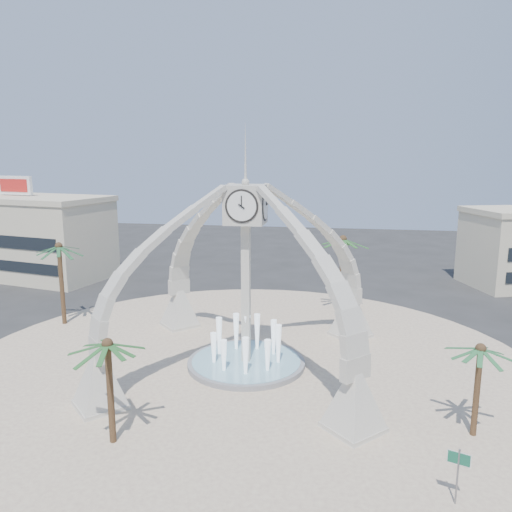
% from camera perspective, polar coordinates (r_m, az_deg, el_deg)
% --- Properties ---
extents(ground, '(140.00, 140.00, 0.00)m').
position_cam_1_polar(ground, '(34.92, -1.12, -12.45)').
color(ground, '#282828').
rests_on(ground, ground).
extents(plaza, '(40.00, 40.00, 0.06)m').
position_cam_1_polar(plaza, '(34.90, -1.12, -12.40)').
color(plaza, beige).
rests_on(plaza, ground).
extents(clock_tower, '(17.94, 17.94, 16.30)m').
position_cam_1_polar(clock_tower, '(32.86, -1.16, -2.02)').
color(clock_tower, '#BBB4A6').
rests_on(clock_tower, ground).
extents(fountain, '(8.00, 8.00, 3.62)m').
position_cam_1_polar(fountain, '(34.80, -1.12, -12.01)').
color(fountain, gray).
rests_on(fountain, ground).
extents(building_nw, '(23.75, 13.73, 11.90)m').
position_cam_1_polar(building_nw, '(66.26, -25.40, 2.14)').
color(building_nw, beige).
rests_on(building_nw, ground).
extents(palm_east, '(4.20, 4.20, 5.34)m').
position_cam_1_polar(palm_east, '(27.42, 24.29, -9.76)').
color(palm_east, brown).
rests_on(palm_east, ground).
extents(palm_west, '(4.80, 4.80, 7.51)m').
position_cam_1_polar(palm_west, '(44.52, -21.61, 0.91)').
color(palm_west, brown).
rests_on(palm_west, ground).
extents(palm_north, '(4.81, 4.81, 7.69)m').
position_cam_1_polar(palm_north, '(44.99, 9.91, 1.77)').
color(palm_north, brown).
rests_on(palm_north, ground).
extents(palm_south, '(3.55, 3.55, 5.87)m').
position_cam_1_polar(palm_south, '(25.33, -16.62, -9.76)').
color(palm_south, brown).
rests_on(palm_south, ground).
extents(street_sign, '(0.88, 0.34, 2.51)m').
position_cam_1_polar(street_sign, '(23.28, 22.12, -21.30)').
color(street_sign, slate).
rests_on(street_sign, ground).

